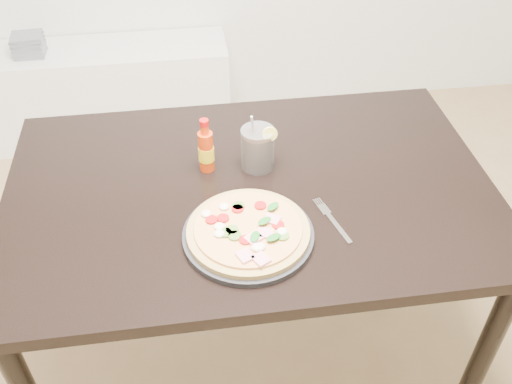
{
  "coord_description": "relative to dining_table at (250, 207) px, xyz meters",
  "views": [
    {
      "loc": [
        -0.32,
        -0.61,
        1.81
      ],
      "look_at": [
        -0.16,
        0.51,
        0.83
      ],
      "focal_mm": 40.0,
      "sensor_mm": 36.0,
      "label": 1
    }
  ],
  "objects": [
    {
      "name": "pizza",
      "position": [
        -0.03,
        -0.21,
        0.11
      ],
      "size": [
        0.32,
        0.32,
        0.03
      ],
      "color": "tan",
      "rests_on": "plate"
    },
    {
      "name": "cd_stack",
      "position": [
        -0.89,
        1.42,
        -0.11
      ],
      "size": [
        0.14,
        0.12,
        0.1
      ],
      "color": "slate",
      "rests_on": "media_console"
    },
    {
      "name": "hot_sauce_bottle",
      "position": [
        -0.12,
        0.1,
        0.15
      ],
      "size": [
        0.06,
        0.06,
        0.17
      ],
      "rotation": [
        0.0,
        0.0,
        0.3
      ],
      "color": "red",
      "rests_on": "dining_table"
    },
    {
      "name": "media_console",
      "position": [
        -0.64,
        1.44,
        -0.42
      ],
      "size": [
        1.4,
        0.34,
        0.5
      ],
      "primitive_type": "cube",
      "color": "white",
      "rests_on": "ground"
    },
    {
      "name": "fork",
      "position": [
        0.2,
        -0.17,
        0.09
      ],
      "size": [
        0.07,
        0.19,
        0.0
      ],
      "rotation": [
        0.0,
        0.0,
        0.27
      ],
      "color": "silver",
      "rests_on": "dining_table"
    },
    {
      "name": "dining_table",
      "position": [
        0.0,
        0.0,
        0.0
      ],
      "size": [
        1.4,
        0.9,
        0.75
      ],
      "color": "black",
      "rests_on": "ground"
    },
    {
      "name": "plate",
      "position": [
        -0.03,
        -0.2,
        0.09
      ],
      "size": [
        0.34,
        0.34,
        0.02
      ],
      "primitive_type": "cylinder",
      "color": "black",
      "rests_on": "dining_table"
    },
    {
      "name": "cola_cup",
      "position": [
        0.03,
        0.09,
        0.14
      ],
      "size": [
        0.1,
        0.1,
        0.19
      ],
      "rotation": [
        0.0,
        0.0,
        0.31
      ],
      "color": "black",
      "rests_on": "dining_table"
    }
  ]
}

